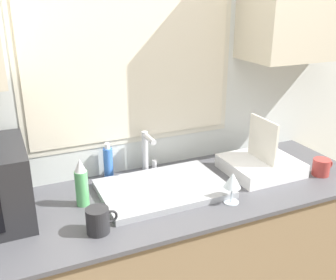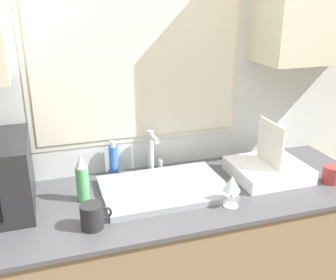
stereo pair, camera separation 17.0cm
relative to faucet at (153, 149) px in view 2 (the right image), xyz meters
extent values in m
cube|color=#8C7251|center=(-0.04, -0.24, -0.59)|extent=(2.08, 0.64, 0.88)
cube|color=#4C4C51|center=(-0.04, -0.24, -0.14)|extent=(2.11, 0.67, 0.02)
cube|color=silver|center=(-0.04, 0.11, 0.27)|extent=(6.00, 0.06, 2.60)
cube|color=beige|center=(-0.04, 0.08, 0.47)|extent=(1.09, 0.01, 0.90)
cube|color=beige|center=(-0.04, 0.08, 0.47)|extent=(1.03, 0.01, 0.84)
cube|color=#9EA0A5|center=(0.00, -0.21, -0.11)|extent=(0.58, 0.40, 0.03)
cylinder|color=#B7B7BC|center=(0.00, 0.02, -0.02)|extent=(0.03, 0.03, 0.22)
cylinder|color=#B7B7BC|center=(0.00, -0.05, 0.08)|extent=(0.03, 0.12, 0.03)
cylinder|color=#B7B7BC|center=(0.05, 0.02, -0.10)|extent=(0.02, 0.02, 0.06)
cube|color=white|center=(0.54, -0.22, -0.09)|extent=(0.36, 0.32, 0.07)
cube|color=silver|center=(0.54, -0.22, 0.05)|extent=(0.01, 0.22, 0.22)
cylinder|color=#59B266|center=(-0.37, -0.18, -0.05)|extent=(0.06, 0.06, 0.16)
cone|color=silver|center=(-0.37, -0.18, 0.06)|extent=(0.05, 0.05, 0.06)
cylinder|color=blue|center=(-0.20, 0.03, -0.05)|extent=(0.05, 0.05, 0.16)
cylinder|color=white|center=(-0.20, 0.03, 0.04)|extent=(0.03, 0.03, 0.03)
cylinder|color=#262628|center=(-0.37, -0.42, -0.08)|extent=(0.09, 0.09, 0.10)
torus|color=#262628|center=(-0.31, -0.42, -0.07)|extent=(0.06, 0.01, 0.06)
cylinder|color=silver|center=(0.23, -0.43, -0.13)|extent=(0.07, 0.07, 0.00)
cylinder|color=silver|center=(0.23, -0.43, -0.09)|extent=(0.01, 0.01, 0.07)
cone|color=silver|center=(0.23, -0.43, -0.02)|extent=(0.08, 0.08, 0.07)
cylinder|color=#A53833|center=(0.80, -0.38, -0.09)|extent=(0.09, 0.09, 0.09)
camera|label=1|loc=(-0.65, -1.72, 0.76)|focal=42.00mm
camera|label=2|loc=(-0.49, -1.78, 0.76)|focal=42.00mm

